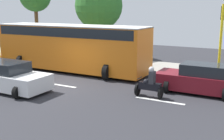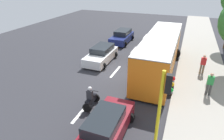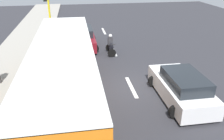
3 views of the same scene
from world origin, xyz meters
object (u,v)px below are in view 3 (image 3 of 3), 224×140
motorcycle (111,46)px  traffic_light_corner (48,11)px  city_bus (64,74)px  car_maroon (84,38)px  car_white (181,87)px

motorcycle → traffic_light_corner: (4.52, -2.49, 2.29)m
city_bus → traffic_light_corner: traffic_light_corner is taller
traffic_light_corner → car_maroon: bearing=169.3°
car_white → traffic_light_corner: bearing=-54.0°
city_bus → traffic_light_corner: bearing=-81.7°
car_white → city_bus: (5.54, -0.01, 1.13)m
car_maroon → city_bus: 9.17m
traffic_light_corner → motorcycle: bearing=151.1°
car_maroon → traffic_light_corner: (2.61, -0.49, 2.22)m
city_bus → car_maroon: bearing=-97.7°
traffic_light_corner → car_white: bearing=126.0°
car_maroon → city_bus: bearing=82.3°
car_white → traffic_light_corner: size_ratio=1.00×
car_white → motorcycle: bearing=-71.1°
motorcycle → traffic_light_corner: traffic_light_corner is taller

